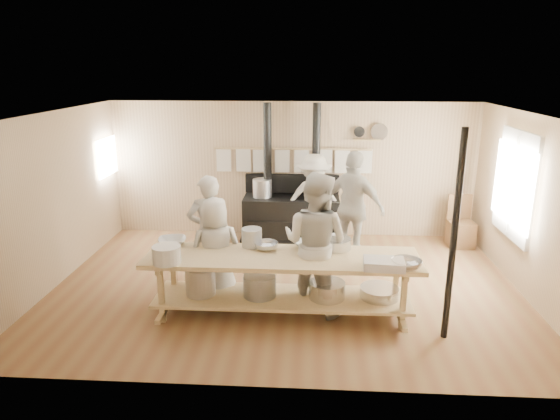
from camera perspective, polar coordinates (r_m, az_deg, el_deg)
The scene contains 24 objects.
ground at distance 7.72m, azimuth 0.62°, elevation -8.68°, with size 7.00×7.00×0.00m, color brown.
room_shell at distance 7.19m, azimuth 0.66°, elevation 3.13°, with size 7.00×7.00×7.00m.
window_right at distance 8.39m, azimuth 25.31°, elevation 2.61°, with size 0.09×1.50×1.65m.
left_opening at distance 9.90m, azimuth -19.16°, elevation 5.75°, with size 0.00×0.90×0.90m.
stove at distance 9.52m, azimuth 1.26°, elevation -0.43°, with size 1.90×0.75×2.60m.
towel_rail at distance 9.55m, azimuth 1.41°, elevation 6.00°, with size 3.00×0.04×0.47m.
back_wall_shelf at distance 9.57m, azimuth 10.33°, elevation 8.50°, with size 0.63×0.14×0.32m.
prep_table at distance 6.69m, azimuth 0.15°, elevation -7.89°, with size 3.60×0.90×0.85m.
support_post at distance 6.21m, azimuth 19.26°, elevation -3.07°, with size 0.08×0.08×2.60m, color black.
cook_far_left at distance 7.50m, azimuth -8.12°, elevation -2.50°, with size 0.63×0.41×1.73m, color #BBB4A6.
cook_left at distance 6.70m, azimuth 4.04°, elevation -3.77°, with size 0.94×0.73×1.93m, color #BBB4A6.
cook_center at distance 7.03m, azimuth -7.32°, elevation -4.64°, with size 0.75×0.49×1.53m, color #BBB4A6.
cook_right at distance 8.43m, azimuth 8.40°, elevation 0.27°, with size 1.12×0.47×1.91m, color #BBB4A6.
cook_by_window at distance 9.18m, azimuth 3.84°, elevation 1.10°, with size 1.11×0.64×1.72m, color #BBB4A6.
chair at distance 9.85m, azimuth 19.91°, elevation -2.32°, with size 0.46×0.46×0.95m.
bowl_white_a at distance 7.10m, azimuth -12.21°, elevation -3.52°, with size 0.38×0.38×0.09m, color silver.
bowl_steel_a at distance 6.76m, azimuth -1.56°, elevation -4.13°, with size 0.32×0.32×0.10m, color silver.
bowl_white_b at distance 6.84m, azimuth 3.25°, elevation -3.94°, with size 0.38×0.38×0.09m, color silver.
bowl_steel_b at distance 6.34m, azimuth 14.26°, elevation -6.03°, with size 0.37×0.37×0.12m, color silver.
roasting_pan at distance 6.29m, azimuth 11.79°, elevation -6.06°, with size 0.50×0.33×0.11m, color #B2B2B7.
mixing_bowl_large at distance 6.84m, azimuth 6.27°, elevation -3.80°, with size 0.45×0.45×0.14m, color silver.
bucket_galv at distance 6.86m, azimuth -3.24°, elevation -3.16°, with size 0.28×0.28×0.26m, color gray.
deep_bowl_enamel at distance 6.46m, azimuth -12.83°, elevation -4.99°, with size 0.36×0.36×0.22m, color silver.
pitcher at distance 6.77m, azimuth 6.39°, elevation -3.68°, with size 0.14×0.14×0.22m, color silver.
Camera 1 is at (0.36, -6.99, 3.26)m, focal length 32.00 mm.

